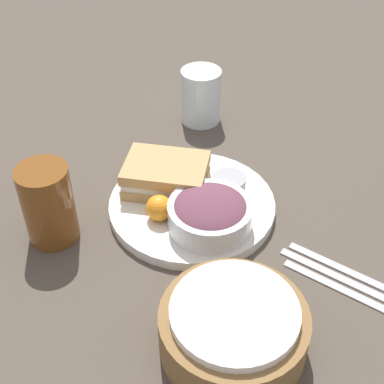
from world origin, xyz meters
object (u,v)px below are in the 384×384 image
Objects in this scene: drink_glass at (48,204)px; plate at (192,206)px; salad_bowl at (210,213)px; bread_basket at (233,328)px; fork at (353,273)px; knife at (348,281)px; sandwich at (166,175)px; water_glass at (201,96)px; spoon at (343,290)px; dressing_cup at (229,186)px.

plate is at bearing -139.57° from drink_glass.
plate is 0.07m from salad_bowl.
bread_basket reaches higher than fork.
plate is 0.26m from bread_basket.
drink_glass is at bearing -155.44° from fork.
bread_basket reaches higher than knife.
sandwich is 0.76× the size of fork.
drink_glass is 0.45m from fork.
sandwich is 0.24m from water_glass.
fork and spoon have the same top height.
water_glass is (0.37, -0.28, 0.05)m from fork.
knife is at bearing -167.39° from drink_glass.
drink_glass is at bearing 25.65° from salad_bowl.
plate is 2.09× the size of salad_bowl.
spoon is (-0.31, 0.08, -0.04)m from sandwich.
fork is 1.11× the size of spoon.
salad_bowl is at bearing 91.72° from dressing_cup.
bread_basket is 0.53m from water_glass.
bread_basket is at bearing 113.13° from dressing_cup.
plate is 0.27m from spoon.
drink_glass reaches higher than sandwich.
sandwich is at bearing 175.72° from spoon.
salad_bowl is at bearing -154.35° from drink_glass.
water_glass reaches higher than bread_basket.
drink_glass reaches higher than salad_bowl.
water_glass is (0.14, -0.21, 0.02)m from dressing_cup.
plate is at bearing 163.84° from sandwich.
plate is 1.34× the size of fork.
salad_bowl reaches higher than plate.
sandwich is at bearing -125.60° from drink_glass.
sandwich is at bearing 15.33° from dressing_cup.
spoon is (-0.22, 0.11, -0.03)m from dressing_cup.
salad_bowl is at bearing 140.81° from plate.
spoon is at bearing 165.90° from sandwich.
fork is at bearing 90.00° from spoon.
spoon is (0.00, 0.02, 0.00)m from knife.
fork is 0.95× the size of knife.
fork is 1.85× the size of water_glass.
spoon is at bearing -90.00° from fork.
bread_basket reaches higher than sandwich.
sandwich is 1.20× the size of drink_glass.
bread_basket is at bearing 132.57° from sandwich.
dressing_cup is at bearing 124.50° from water_glass.
bread_basket is (-0.15, 0.21, 0.03)m from plate.
salad_bowl is 0.64× the size of fork.
knife is at bearing 178.23° from salad_bowl.
drink_glass is 0.71× the size of spoon.
water_glass is (0.04, -0.24, 0.01)m from sandwich.
dressing_cup is 0.30× the size of bread_basket.
drink_glass is (0.21, 0.10, 0.02)m from salad_bowl.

